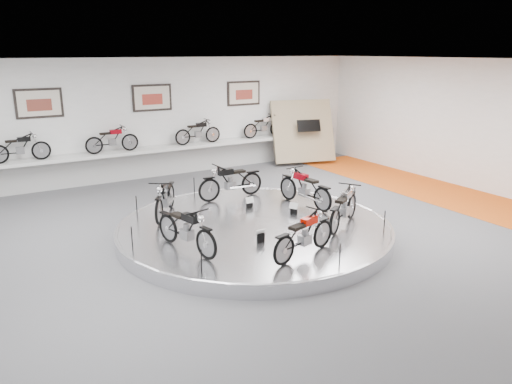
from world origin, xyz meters
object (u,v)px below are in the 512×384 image
bike_a (305,188)px  bike_e (304,235)px  shelf (158,149)px  bike_d (186,229)px  display_platform (255,230)px  bike_c (165,197)px  bike_f (344,207)px  bike_b (231,181)px

bike_a → bike_e: size_ratio=1.08×
shelf → bike_d: bike_d is taller
bike_a → bike_e: 3.34m
bike_d → bike_e: size_ratio=1.04×
display_platform → bike_c: bike_c is taller
bike_e → bike_f: size_ratio=0.96×
shelf → bike_e: size_ratio=7.19×
bike_c → bike_d: size_ratio=1.00×
bike_a → bike_b: 2.07m
bike_a → bike_f: size_ratio=1.04×
shelf → bike_e: bearing=-90.9°
shelf → bike_a: 6.15m
display_platform → bike_f: bearing=-36.2°
shelf → display_platform: bearing=-90.0°
bike_d → display_platform: bearing=95.5°
bike_a → bike_d: size_ratio=1.03×
bike_b → display_platform: bearing=75.3°
shelf → bike_a: bike_a is taller
shelf → bike_c: 5.03m
bike_c → bike_d: (-0.43, -2.32, -0.00)m
shelf → bike_c: bike_c is taller
bike_a → bike_f: bike_a is taller
display_platform → bike_a: bike_a is taller
display_platform → bike_b: size_ratio=3.85×
bike_b → bike_d: bike_b is taller
bike_c → bike_f: (3.23, -2.84, -0.00)m
bike_d → bike_f: bearing=68.3°
shelf → bike_e: bike_e is taller
shelf → bike_f: bearing=-77.7°
bike_e → shelf: bearing=73.7°
shelf → bike_e: 8.55m
bike_c → bike_e: size_ratio=1.05×
bike_c → bike_a: bearing=106.2°
bike_b → bike_e: 4.32m
display_platform → bike_b: bike_b is taller
bike_b → bike_d: 3.79m
bike_f → bike_a: bearing=52.0°
bike_e → bike_f: bike_f is taller
display_platform → bike_f: (1.66, -1.21, 0.62)m
bike_b → bike_c: bike_b is taller
display_platform → bike_c: (-1.58, 1.63, 0.62)m
bike_a → display_platform: bearing=100.0°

